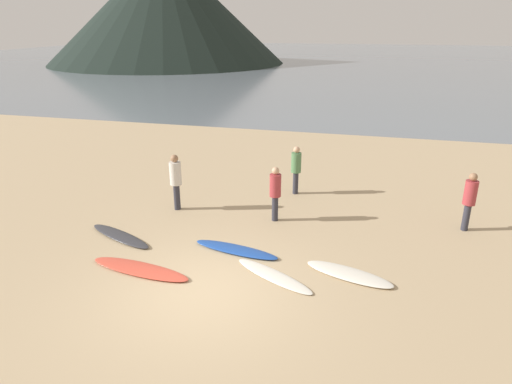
{
  "coord_description": "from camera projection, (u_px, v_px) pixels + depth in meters",
  "views": [
    {
      "loc": [
        3.18,
        -7.64,
        5.36
      ],
      "look_at": [
        0.0,
        4.56,
        0.6
      ],
      "focal_mm": 31.74,
      "sensor_mm": 36.0,
      "label": 1
    }
  ],
  "objects": [
    {
      "name": "ground_plane",
      "position": [
        289.0,
        163.0,
        18.65
      ],
      "size": [
        120.0,
        120.0,
        0.2
      ],
      "primitive_type": "cube",
      "color": "tan",
      "rests_on": "ground"
    },
    {
      "name": "ocean_water",
      "position": [
        357.0,
        59.0,
        68.58
      ],
      "size": [
        140.0,
        100.0,
        0.01
      ],
      "primitive_type": "cube",
      "color": "slate",
      "rests_on": "ground"
    },
    {
      "name": "headland_hill",
      "position": [
        166.0,
        7.0,
        60.1
      ],
      "size": [
        31.59,
        31.59,
        14.41
      ],
      "primitive_type": "cone",
      "color": "black",
      "rests_on": "ground"
    },
    {
      "name": "surfboard_0",
      "position": [
        120.0,
        236.0,
        11.96
      ],
      "size": [
        2.27,
        1.33,
        0.09
      ],
      "primitive_type": "ellipsoid",
      "rotation": [
        0.0,
        0.0,
        -0.41
      ],
      "color": "#333338",
      "rests_on": "ground"
    },
    {
      "name": "surfboard_1",
      "position": [
        140.0,
        269.0,
        10.37
      ],
      "size": [
        2.6,
        0.93,
        0.09
      ],
      "primitive_type": "ellipsoid",
      "rotation": [
        0.0,
        0.0,
        -0.14
      ],
      "color": "#D84C38",
      "rests_on": "ground"
    },
    {
      "name": "surfboard_2",
      "position": [
        236.0,
        250.0,
        11.25
      ],
      "size": [
        2.31,
        0.89,
        0.1
      ],
      "primitive_type": "ellipsoid",
      "rotation": [
        0.0,
        0.0,
        -0.18
      ],
      "color": "#1E479E",
      "rests_on": "ground"
    },
    {
      "name": "surfboard_3",
      "position": [
        274.0,
        276.0,
        10.12
      ],
      "size": [
        2.11,
        1.45,
        0.06
      ],
      "primitive_type": "ellipsoid",
      "rotation": [
        0.0,
        0.0,
        -0.51
      ],
      "color": "silver",
      "rests_on": "ground"
    },
    {
      "name": "surfboard_4",
      "position": [
        349.0,
        274.0,
        10.16
      ],
      "size": [
        2.13,
        1.19,
        0.1
      ],
      "primitive_type": "ellipsoid",
      "rotation": [
        0.0,
        0.0,
        -0.31
      ],
      "color": "silver",
      "rests_on": "ground"
    },
    {
      "name": "person_0",
      "position": [
        176.0,
        178.0,
        13.44
      ],
      "size": [
        0.35,
        0.35,
        1.72
      ],
      "rotation": [
        0.0,
        0.0,
        4.33
      ],
      "color": "#2D2D38",
      "rests_on": "ground"
    },
    {
      "name": "person_1",
      "position": [
        275.0,
        190.0,
        12.69
      ],
      "size": [
        0.32,
        0.32,
        1.6
      ],
      "rotation": [
        0.0,
        0.0,
        3.25
      ],
      "color": "#2D2D38",
      "rests_on": "ground"
    },
    {
      "name": "person_2",
      "position": [
        296.0,
        166.0,
        14.72
      ],
      "size": [
        0.33,
        0.33,
        1.61
      ],
      "rotation": [
        0.0,
        0.0,
        0.26
      ],
      "color": "#2D2D38",
      "rests_on": "ground"
    },
    {
      "name": "person_3",
      "position": [
        470.0,
        197.0,
        12.08
      ],
      "size": [
        0.33,
        0.33,
        1.64
      ],
      "rotation": [
        0.0,
        0.0,
        0.79
      ],
      "color": "#2D2D38",
      "rests_on": "ground"
    }
  ]
}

